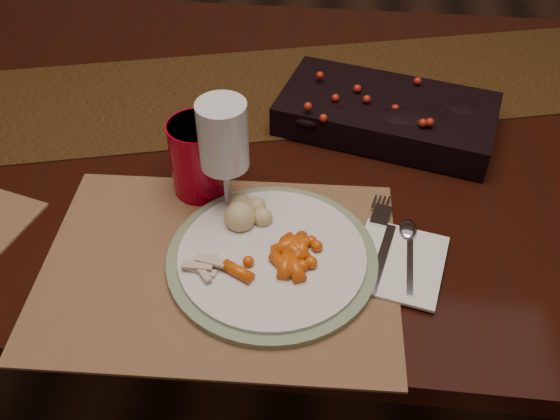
# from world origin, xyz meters

# --- Properties ---
(floor) EXTENTS (5.00, 5.00, 0.00)m
(floor) POSITION_xyz_m (0.00, 0.00, 0.00)
(floor) COLOR black
(floor) RESTS_ON ground
(dining_table) EXTENTS (1.80, 1.00, 0.75)m
(dining_table) POSITION_xyz_m (0.00, 0.00, 0.38)
(dining_table) COLOR black
(dining_table) RESTS_ON floor
(table_runner) EXTENTS (1.57, 0.70, 0.00)m
(table_runner) POSITION_xyz_m (0.05, 0.16, 0.75)
(table_runner) COLOR #502F08
(table_runner) RESTS_ON dining_table
(centerpiece) EXTENTS (0.41, 0.28, 0.07)m
(centerpiece) POSITION_xyz_m (0.16, 0.03, 0.79)
(centerpiece) COLOR black
(centerpiece) RESTS_ON table_runner
(placemat_main) EXTENTS (0.52, 0.39, 0.00)m
(placemat_main) POSITION_xyz_m (-0.08, -0.33, 0.75)
(placemat_main) COLOR #8A6349
(placemat_main) RESTS_ON dining_table
(dinner_plate) EXTENTS (0.35, 0.35, 0.02)m
(dinner_plate) POSITION_xyz_m (-0.01, -0.32, 0.76)
(dinner_plate) COLOR silver
(dinner_plate) RESTS_ON placemat_main
(baby_carrots) EXTENTS (0.10, 0.09, 0.02)m
(baby_carrots) POSITION_xyz_m (-0.01, -0.33, 0.78)
(baby_carrots) COLOR #CD4D0C
(baby_carrots) RESTS_ON dinner_plate
(mashed_potatoes) EXTENTS (0.09, 0.09, 0.04)m
(mashed_potatoes) POSITION_xyz_m (-0.05, -0.25, 0.79)
(mashed_potatoes) COLOR tan
(mashed_potatoes) RESTS_ON dinner_plate
(turkey_shreds) EXTENTS (0.07, 0.07, 0.01)m
(turkey_shreds) POSITION_xyz_m (-0.09, -0.36, 0.78)
(turkey_shreds) COLOR beige
(turkey_shreds) RESTS_ON dinner_plate
(napkin) EXTENTS (0.15, 0.17, 0.00)m
(napkin) POSITION_xyz_m (0.17, -0.30, 0.76)
(napkin) COLOR white
(napkin) RESTS_ON placemat_main
(fork) EXTENTS (0.07, 0.18, 0.00)m
(fork) POSITION_xyz_m (0.15, -0.28, 0.76)
(fork) COLOR silver
(fork) RESTS_ON napkin
(spoon) EXTENTS (0.03, 0.13, 0.00)m
(spoon) POSITION_xyz_m (0.19, -0.29, 0.76)
(spoon) COLOR #B9B9B9
(spoon) RESTS_ON napkin
(red_cup) EXTENTS (0.10, 0.10, 0.12)m
(red_cup) POSITION_xyz_m (-0.14, -0.17, 0.82)
(red_cup) COLOR #A30017
(red_cup) RESTS_ON placemat_main
(wine_glass) EXTENTS (0.09, 0.09, 0.20)m
(wine_glass) POSITION_xyz_m (-0.09, -0.22, 0.85)
(wine_glass) COLOR beige
(wine_glass) RESTS_ON dining_table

